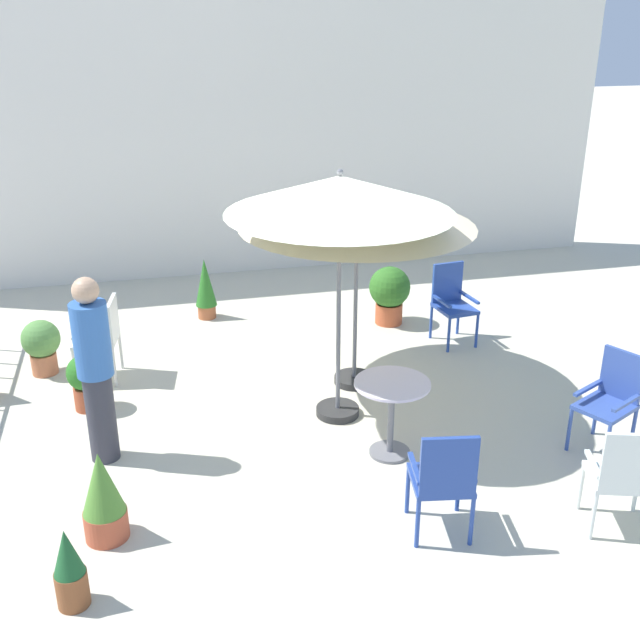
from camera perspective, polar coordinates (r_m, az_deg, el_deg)
The scene contains 17 objects.
ground_plane at distance 7.97m, azimuth 0.25°, elevation -6.51°, with size 60.00×60.00×0.00m, color beige.
villa_facade at distance 11.67m, azimuth -5.42°, elevation 15.04°, with size 11.23×0.30×4.73m, color white.
patio_umbrella_0 at distance 7.75m, azimuth 2.83°, elevation 8.28°, with size 2.44×2.44×2.22m.
patio_umbrella_1 at distance 6.99m, azimuth 1.50°, elevation 9.25°, with size 2.14×2.14×2.52m.
cafe_table_0 at distance 6.96m, azimuth 5.41°, elevation -6.37°, with size 0.69×0.69×0.75m.
patio_chair_0 at distance 5.98m, azimuth 9.31°, elevation -11.59°, with size 0.53×0.54×0.97m.
patio_chair_1 at distance 6.39m, azimuth 22.01°, elevation -10.67°, with size 0.59×0.55×0.96m.
patio_chair_2 at distance 8.67m, azimuth -16.05°, elevation -0.95°, with size 0.53×0.54×0.93m.
patio_chair_3 at distance 9.43m, azimuth 9.90°, elevation 1.56°, with size 0.48×0.53×0.98m.
patio_chair_4 at distance 7.52m, azimuth 21.10°, elevation -5.38°, with size 0.63×0.60×0.96m.
potted_plant_0 at distance 10.14m, azimuth -8.63°, elevation 2.44°, with size 0.28×0.28×0.82m.
potted_plant_1 at distance 5.72m, azimuth -18.37°, elevation -17.37°, with size 0.23×0.23×0.63m.
potted_plant_2 at distance 8.14m, azimuth -17.25°, elevation -4.31°, with size 0.37×0.37×0.60m.
potted_plant_3 at distance 9.89m, azimuth 5.26°, elevation 2.13°, with size 0.54×0.54×0.77m.
potted_plant_5 at distance 9.06m, azimuth -20.27°, elevation -1.70°, with size 0.43×0.43×0.64m.
potted_plant_7 at distance 6.21m, azimuth -16.05°, elevation -12.68°, with size 0.34×0.34×0.77m.
standing_person at distance 6.97m, azimuth -16.59°, elevation -3.51°, with size 0.39×0.39×1.77m.
Camera 1 is at (-1.67, -6.76, 3.87)m, focal length 42.46 mm.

